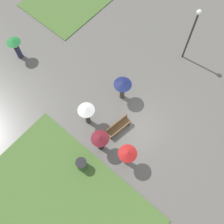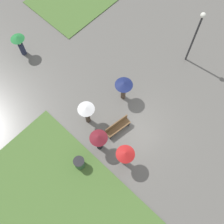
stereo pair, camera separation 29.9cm
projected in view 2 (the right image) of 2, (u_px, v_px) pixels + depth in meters
The scene contains 9 objects.
ground_plane at pixel (139, 126), 17.20m from camera, with size 90.00×90.00×0.00m, color #66635E.
park_bench at pixel (117, 126), 16.67m from camera, with size 1.66×0.67×0.90m.
lamp_post at pixel (196, 32), 16.74m from camera, with size 0.32×0.32×4.29m.
trash_bin at pixel (79, 163), 15.78m from camera, with size 0.63×0.63×0.86m.
crowd_person_white at pixel (87, 111), 16.10m from camera, with size 0.99×0.99×1.85m.
crowd_person_navy at pixel (124, 86), 16.74m from camera, with size 1.09×1.09×1.82m.
crowd_person_maroon at pixel (99, 139), 15.43m from camera, with size 1.01×1.01×1.81m.
crowd_person_red at pixel (125, 155), 14.94m from camera, with size 1.02×1.02×1.92m.
lone_walker_far_path at pixel (19, 42), 18.39m from camera, with size 0.92×0.92×1.75m.
Camera 2 is at (-5.81, -3.21, 15.97)m, focal length 45.00 mm.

